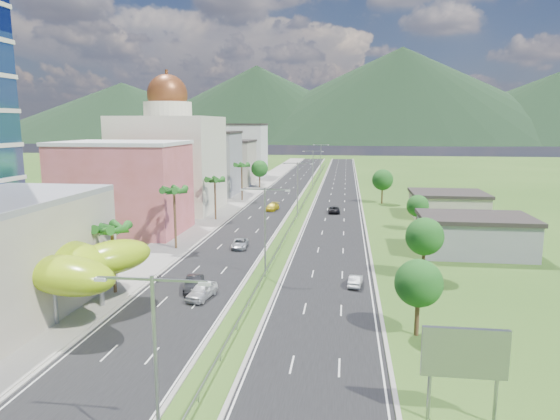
% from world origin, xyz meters
% --- Properties ---
extents(ground, '(500.00, 500.00, 0.00)m').
position_xyz_m(ground, '(0.00, 0.00, 0.00)').
color(ground, '#2D5119').
rests_on(ground, ground).
extents(road_left, '(11.00, 260.00, 0.04)m').
position_xyz_m(road_left, '(-7.50, 90.00, 0.02)').
color(road_left, black).
rests_on(road_left, ground).
extents(road_right, '(11.00, 260.00, 0.04)m').
position_xyz_m(road_right, '(7.50, 90.00, 0.02)').
color(road_right, black).
rests_on(road_right, ground).
extents(sidewalk_left, '(7.00, 260.00, 0.12)m').
position_xyz_m(sidewalk_left, '(-17.00, 90.00, 0.06)').
color(sidewalk_left, gray).
rests_on(sidewalk_left, ground).
extents(median_guardrail, '(0.10, 216.06, 0.76)m').
position_xyz_m(median_guardrail, '(0.00, 71.99, 0.62)').
color(median_guardrail, gray).
rests_on(median_guardrail, ground).
extents(streetlight_median_a, '(6.04, 0.25, 11.00)m').
position_xyz_m(streetlight_median_a, '(0.00, -25.00, 6.75)').
color(streetlight_median_a, gray).
rests_on(streetlight_median_a, ground).
extents(streetlight_median_b, '(6.04, 0.25, 11.00)m').
position_xyz_m(streetlight_median_b, '(0.00, 10.00, 6.75)').
color(streetlight_median_b, gray).
rests_on(streetlight_median_b, ground).
extents(streetlight_median_c, '(6.04, 0.25, 11.00)m').
position_xyz_m(streetlight_median_c, '(0.00, 50.00, 6.75)').
color(streetlight_median_c, gray).
rests_on(streetlight_median_c, ground).
extents(streetlight_median_d, '(6.04, 0.25, 11.00)m').
position_xyz_m(streetlight_median_d, '(0.00, 95.00, 6.75)').
color(streetlight_median_d, gray).
rests_on(streetlight_median_d, ground).
extents(streetlight_median_e, '(6.04, 0.25, 11.00)m').
position_xyz_m(streetlight_median_e, '(0.00, 140.00, 6.75)').
color(streetlight_median_e, gray).
rests_on(streetlight_median_e, ground).
extents(lime_canopy, '(18.00, 15.00, 7.40)m').
position_xyz_m(lime_canopy, '(-20.00, -4.00, 4.99)').
color(lime_canopy, '#94BC12').
rests_on(lime_canopy, ground).
extents(pink_shophouse, '(20.00, 15.00, 15.00)m').
position_xyz_m(pink_shophouse, '(-28.00, 32.00, 7.50)').
color(pink_shophouse, '#C0564E').
rests_on(pink_shophouse, ground).
extents(domed_building, '(20.00, 20.00, 28.70)m').
position_xyz_m(domed_building, '(-28.00, 55.00, 11.35)').
color(domed_building, beige).
rests_on(domed_building, ground).
extents(midrise_grey, '(16.00, 15.00, 16.00)m').
position_xyz_m(midrise_grey, '(-27.00, 80.00, 8.00)').
color(midrise_grey, gray).
rests_on(midrise_grey, ground).
extents(midrise_beige, '(16.00, 15.00, 13.00)m').
position_xyz_m(midrise_beige, '(-27.00, 102.00, 6.50)').
color(midrise_beige, '#A19485').
rests_on(midrise_beige, ground).
extents(midrise_white, '(16.00, 15.00, 18.00)m').
position_xyz_m(midrise_white, '(-27.00, 125.00, 9.00)').
color(midrise_white, silver).
rests_on(midrise_white, ground).
extents(billboard, '(5.20, 0.35, 6.20)m').
position_xyz_m(billboard, '(17.00, -18.00, 4.42)').
color(billboard, gray).
rests_on(billboard, ground).
extents(shed_near, '(15.00, 10.00, 5.00)m').
position_xyz_m(shed_near, '(28.00, 25.00, 2.50)').
color(shed_near, gray).
rests_on(shed_near, ground).
extents(shed_far, '(14.00, 12.00, 4.40)m').
position_xyz_m(shed_far, '(30.00, 55.00, 2.20)').
color(shed_far, '#A19485').
rests_on(shed_far, ground).
extents(palm_tree_b, '(3.60, 3.60, 8.10)m').
position_xyz_m(palm_tree_b, '(-15.50, 2.00, 7.06)').
color(palm_tree_b, '#47301C').
rests_on(palm_tree_b, ground).
extents(palm_tree_c, '(3.60, 3.60, 9.60)m').
position_xyz_m(palm_tree_c, '(-15.50, 22.00, 8.50)').
color(palm_tree_c, '#47301C').
rests_on(palm_tree_c, ground).
extents(palm_tree_d, '(3.60, 3.60, 8.60)m').
position_xyz_m(palm_tree_d, '(-15.50, 45.00, 7.54)').
color(palm_tree_d, '#47301C').
rests_on(palm_tree_d, ground).
extents(palm_tree_e, '(3.60, 3.60, 9.40)m').
position_xyz_m(palm_tree_e, '(-15.50, 70.00, 8.31)').
color(palm_tree_e, '#47301C').
rests_on(palm_tree_e, ground).
extents(leafy_tree_lfar, '(4.90, 4.90, 8.05)m').
position_xyz_m(leafy_tree_lfar, '(-15.50, 95.00, 5.58)').
color(leafy_tree_lfar, '#47301C').
rests_on(leafy_tree_lfar, ground).
extents(leafy_tree_ra, '(4.20, 4.20, 6.90)m').
position_xyz_m(leafy_tree_ra, '(16.00, -5.00, 4.78)').
color(leafy_tree_ra, '#47301C').
rests_on(leafy_tree_ra, ground).
extents(leafy_tree_rb, '(4.55, 4.55, 7.47)m').
position_xyz_m(leafy_tree_rb, '(19.00, 12.00, 5.18)').
color(leafy_tree_rb, '#47301C').
rests_on(leafy_tree_rb, ground).
extents(leafy_tree_rc, '(3.85, 3.85, 6.33)m').
position_xyz_m(leafy_tree_rc, '(22.00, 40.00, 4.37)').
color(leafy_tree_rc, '#47301C').
rests_on(leafy_tree_rc, ground).
extents(leafy_tree_rd, '(4.90, 4.90, 8.05)m').
position_xyz_m(leafy_tree_rd, '(18.00, 70.00, 5.58)').
color(leafy_tree_rd, '#47301C').
rests_on(leafy_tree_rd, ground).
extents(mountain_ridge, '(860.00, 140.00, 90.00)m').
position_xyz_m(mountain_ridge, '(60.00, 450.00, 0.00)').
color(mountain_ridge, black).
rests_on(mountain_ridge, ground).
extents(car_white_near_left, '(2.76, 5.11, 1.65)m').
position_xyz_m(car_white_near_left, '(-5.50, 1.56, 0.87)').
color(car_white_near_left, silver).
rests_on(car_white_near_left, road_left).
extents(car_dark_left, '(2.41, 5.07, 1.61)m').
position_xyz_m(car_dark_left, '(-7.09, 3.85, 0.84)').
color(car_dark_left, black).
rests_on(car_dark_left, road_left).
extents(car_silver_mid_left, '(2.60, 4.97, 1.34)m').
position_xyz_m(car_silver_mid_left, '(-6.11, 23.60, 0.71)').
color(car_silver_mid_left, '#A0A3A7').
rests_on(car_silver_mid_left, road_left).
extents(car_yellow_far_left, '(2.87, 5.42, 1.50)m').
position_xyz_m(car_yellow_far_left, '(-6.14, 57.06, 0.79)').
color(car_yellow_far_left, gold).
rests_on(car_yellow_far_left, road_left).
extents(car_silver_right, '(1.86, 4.05, 1.29)m').
position_xyz_m(car_silver_right, '(10.87, 7.93, 0.68)').
color(car_silver_right, '#B0B3B8').
rests_on(car_silver_right, road_right).
extents(car_dark_far_right, '(2.52, 5.08, 1.38)m').
position_xyz_m(car_dark_far_right, '(7.16, 55.72, 0.73)').
color(car_dark_far_right, black).
rests_on(car_dark_far_right, road_right).
extents(motorcycle, '(0.59, 1.70, 1.07)m').
position_xyz_m(motorcycle, '(-12.30, 6.75, 0.58)').
color(motorcycle, black).
rests_on(motorcycle, road_left).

